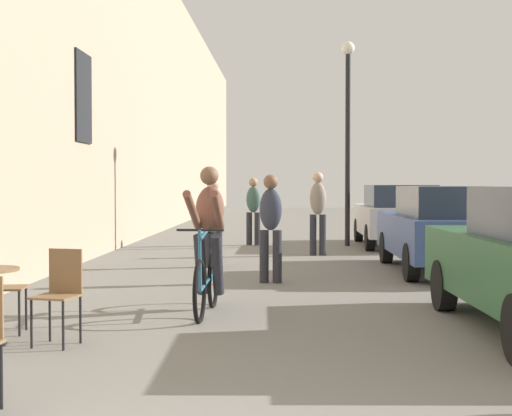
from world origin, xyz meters
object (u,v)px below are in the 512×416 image
at_px(pedestrian_furthest, 253,207).
at_px(parked_car_second, 445,228).
at_px(cyclist_on_bicycle, 208,243).
at_px(street_lamp, 348,117).
at_px(pedestrian_far, 318,208).
at_px(cafe_chair_mid_toward_wall, 60,289).
at_px(parked_car_third, 397,215).
at_px(pedestrian_mid, 213,217).
at_px(pedestrian_near, 271,222).

xyz_separation_m(pedestrian_furthest, parked_car_second, (3.46, -5.54, -0.17)).
distance_m(cyclist_on_bicycle, street_lamp, 10.11).
bearing_deg(pedestrian_far, pedestrian_furthest, 119.48).
height_order(cyclist_on_bicycle, pedestrian_furthest, cyclist_on_bicycle).
xyz_separation_m(cafe_chair_mid_toward_wall, pedestrian_far, (2.81, 8.91, 0.47)).
distance_m(cafe_chair_mid_toward_wall, pedestrian_furthest, 11.57).
bearing_deg(parked_car_third, parked_car_second, -89.87).
bearing_deg(parked_car_second, street_lamp, 102.31).
xyz_separation_m(street_lamp, parked_car_third, (1.17, -0.10, -2.35)).
xyz_separation_m(pedestrian_mid, parked_car_third, (3.98, 4.66, -0.14)).
xyz_separation_m(cafe_chair_mid_toward_wall, pedestrian_furthest, (1.36, 11.48, 0.41)).
bearing_deg(street_lamp, cyclist_on_bicycle, -104.24).
distance_m(pedestrian_near, parked_car_second, 3.27).
relative_size(pedestrian_mid, pedestrian_furthest, 0.97).
bearing_deg(pedestrian_near, parked_car_second, 26.54).
bearing_deg(cafe_chair_mid_toward_wall, pedestrian_far, 72.48).
xyz_separation_m(cafe_chair_mid_toward_wall, pedestrian_near, (1.90, 4.49, 0.41)).
height_order(pedestrian_far, street_lamp, street_lamp).
height_order(cyclist_on_bicycle, pedestrian_mid, cyclist_on_bicycle).
distance_m(pedestrian_mid, street_lamp, 5.95).
height_order(pedestrian_furthest, parked_car_second, pedestrian_furthest).
height_order(pedestrian_mid, parked_car_third, pedestrian_mid).
height_order(cafe_chair_mid_toward_wall, pedestrian_furthest, pedestrian_furthest).
bearing_deg(cafe_chair_mid_toward_wall, parked_car_second, 50.96).
bearing_deg(cyclist_on_bicycle, cafe_chair_mid_toward_wall, -123.50).
relative_size(cafe_chair_mid_toward_wall, cyclist_on_bicycle, 0.51).
relative_size(pedestrian_mid, pedestrian_far, 0.92).
height_order(pedestrian_mid, parked_car_second, pedestrian_mid).
xyz_separation_m(pedestrian_mid, parked_car_second, (3.99, -0.67, -0.14)).
bearing_deg(street_lamp, pedestrian_near, -104.13).
bearing_deg(pedestrian_furthest, pedestrian_far, -60.52).
bearing_deg(pedestrian_furthest, street_lamp, -2.65).
xyz_separation_m(street_lamp, parked_car_second, (1.19, -5.43, -2.35)).
relative_size(cafe_chair_mid_toward_wall, pedestrian_mid, 0.56).
height_order(pedestrian_far, parked_car_third, pedestrian_far).
bearing_deg(pedestrian_furthest, pedestrian_mid, -96.26).
height_order(cyclist_on_bicycle, pedestrian_near, cyclist_on_bicycle).
height_order(pedestrian_far, pedestrian_furthest, pedestrian_far).
distance_m(pedestrian_near, pedestrian_mid, 2.39).
xyz_separation_m(pedestrian_far, parked_car_third, (1.99, 2.36, -0.22)).
bearing_deg(cafe_chair_mid_toward_wall, pedestrian_furthest, 83.24).
xyz_separation_m(cyclist_on_bicycle, pedestrian_mid, (-0.39, 4.79, 0.09)).
distance_m(pedestrian_far, street_lamp, 3.36).
bearing_deg(street_lamp, pedestrian_far, -108.43).
relative_size(cyclist_on_bicycle, street_lamp, 0.36).
xyz_separation_m(cafe_chair_mid_toward_wall, cyclist_on_bicycle, (1.21, 1.83, 0.29)).
bearing_deg(parked_car_second, parked_car_third, 90.13).
bearing_deg(pedestrian_near, pedestrian_mid, 116.73).
relative_size(pedestrian_mid, street_lamp, 0.33).
bearing_deg(cyclist_on_bicycle, pedestrian_far, 77.26).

